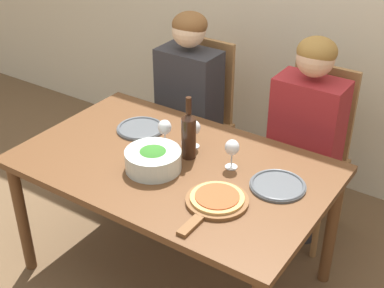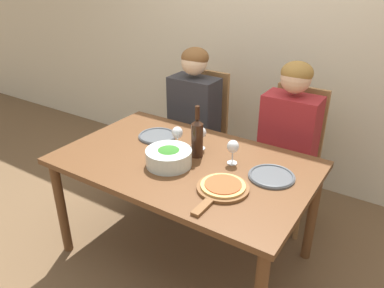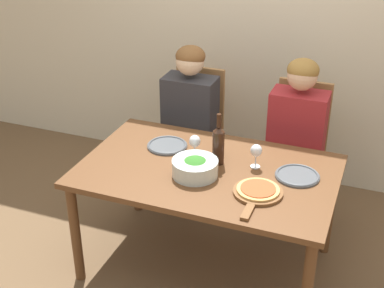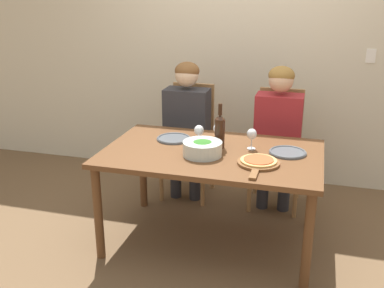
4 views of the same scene
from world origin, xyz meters
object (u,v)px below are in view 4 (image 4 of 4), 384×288
Objects in this scene: person_woman at (186,118)px; wine_bottle at (220,131)px; dinner_plate_left at (174,138)px; wine_glass_right at (252,135)px; chair_left at (190,137)px; chair_right at (278,145)px; dinner_plate_right at (288,152)px; broccoli_bowl at (202,148)px; wine_glass_centre at (218,130)px; wine_glass_left at (199,131)px; pizza_on_board at (258,162)px; person_man at (278,126)px.

wine_bottle is at bearing -55.22° from person_woman.
wine_bottle is at bearing -12.54° from dinner_plate_left.
chair_left is at bearing 132.87° from wine_glass_right.
chair_right reaches higher than dinner_plate_right.
person_woman is (0.00, -0.12, 0.21)m from chair_left.
broccoli_bowl is 0.29m from wine_glass_centre.
wine_glass_right reaches higher than broccoli_bowl.
chair_right is at bearing 99.77° from dinner_plate_right.
wine_glass_left is at bearing 179.38° from dinner_plate_right.
wine_glass_right is 0.27m from wine_glass_centre.
dinner_plate_left is (-0.29, 0.27, -0.04)m from broccoli_bowl.
person_woman reaches higher than dinner_plate_left.
pizza_on_board is 2.77× the size of wine_glass_centre.
chair_left is 0.83m from wine_glass_left.
chair_left and chair_right have the same top height.
person_man is 8.11× the size of wine_glass_centre.
wine_glass_right and wine_glass_centre have the same top height.
person_woman is at bearing 113.59° from broccoli_bowl.
wine_bottle is 0.23m from wine_glass_right.
wine_glass_centre is at bearing -126.85° from person_man.
pizza_on_board is at bearing -53.08° from chair_left.
pizza_on_board is at bearing -92.48° from chair_right.
person_woman is 0.66m from wine_glass_centre.
wine_glass_centre is (0.34, 0.01, 0.10)m from dinner_plate_left.
dinner_plate_right is at bearing -78.37° from person_man.
wine_glass_right is (-0.09, 0.29, 0.09)m from pizza_on_board.
chair_right reaches higher than wine_glass_left.
chair_right is at bearing 0.00° from chair_left.
dinner_plate_right is 0.65m from wine_glass_left.
dinner_plate_right is at bearing 18.97° from broccoli_bowl.
wine_glass_left is (-0.08, 0.20, 0.05)m from broccoli_bowl.
person_man is 8.11× the size of wine_glass_left.
person_man is 4.74× the size of dinner_plate_left.
dinner_plate_right is (0.91, -0.61, -0.01)m from person_woman.
chair_right is 0.88m from wine_bottle.
person_man is 2.93× the size of pizza_on_board.
person_man reaches higher than wine_bottle.
chair_right is 6.63× the size of wine_glass_left.
pizza_on_board is at bearing -29.65° from wine_glass_left.
person_woman reaches higher than wine_glass_right.
person_woman is 4.53× the size of broccoli_bowl.
person_woman is 2.93× the size of pizza_on_board.
person_man is 0.91m from broccoli_bowl.
person_woman is at bearing 180.00° from person_man.
wine_bottle is at bearing -59.78° from chair_left.
person_man reaches higher than broccoli_bowl.
person_woman is at bearing 130.49° from pizza_on_board.
wine_bottle is at bearing -115.86° from chair_right.
wine_glass_centre reaches higher than pizza_on_board.
person_man is at bearing 53.15° from wine_glass_centre.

